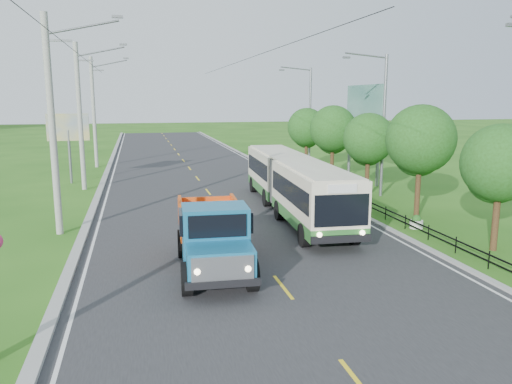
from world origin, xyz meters
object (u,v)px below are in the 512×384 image
object	(u,v)px
tree_back	(307,129)
pole_mid	(80,116)
tree_fourth	(368,141)
planter_far	(308,175)
pole_near	(53,125)
pole_far	(94,112)
streetlight_mid	(382,121)
planter_near	(416,223)
billboard_left	(68,132)
streetlight_far	(308,114)
dump_truck	(213,232)
bus	(293,181)
billboard_right	(364,111)
tree_second	(499,167)
planter_mid	(349,193)
tree_fifth	(333,131)
tree_third	(420,143)

from	to	relation	value
tree_back	pole_mid	bearing A→B (deg)	-164.16
tree_fourth	planter_far	xyz separation A→B (m)	(-1.26, 7.86, -3.30)
pole_near	pole_far	bearing A→B (deg)	90.00
streetlight_mid	planter_far	size ratio (longest dim) A/B	13.54
planter_near	tree_back	bearing A→B (deg)	86.43
tree_back	billboard_left	size ratio (longest dim) A/B	1.06
streetlight_far	dump_truck	size ratio (longest dim) A/B	1.41
streetlight_far	bus	xyz separation A→B (m)	(-6.93, -17.42, -3.09)
billboard_right	bus	bearing A→B (deg)	-132.34
pole_near	planter_far	size ratio (longest dim) A/B	14.93
pole_far	tree_second	size ratio (longest dim) A/B	1.89
billboard_left	planter_near	bearing A→B (deg)	-44.84
pole_near	planter_mid	world-z (taller)	pole_near
tree_fifth	billboard_left	size ratio (longest dim) A/B	1.12
tree_back	bus	distance (m)	16.83
streetlight_far	billboard_left	xyz separation A→B (m)	(-20.14, -4.00, -1.04)
tree_fourth	planter_near	xyz separation A→B (m)	(-1.26, -8.14, -3.30)
bus	tree_third	bearing A→B (deg)	-18.23
tree_second	dump_truck	world-z (taller)	tree_second
tree_third	tree_fifth	size ratio (longest dim) A/B	1.03
tree_third	tree_fifth	distance (m)	12.00
planter_near	tree_fourth	bearing A→B (deg)	81.23
streetlight_mid	dump_truck	xyz separation A→B (m)	(-12.67, -11.81, -3.41)
planter_far	streetlight_far	bearing A→B (deg)	71.20
streetlight_far	bus	bearing A→B (deg)	-111.68
billboard_right	dump_truck	world-z (taller)	billboard_right
streetlight_far	planter_mid	bearing A→B (deg)	-98.30
pole_mid	tree_fifth	xyz separation A→B (m)	(18.12, -0.86, -1.24)
pole_mid	billboard_left	xyz separation A→B (m)	(-1.24, 3.00, -1.23)
billboard_left	dump_truck	size ratio (longest dim) A/B	0.81
pole_far	tree_fifth	world-z (taller)	pole_far
tree_fifth	streetlight_far	size ratio (longest dim) A/B	0.64
tree_fourth	streetlight_far	size ratio (longest dim) A/B	0.60
planter_mid	billboard_left	size ratio (longest dim) A/B	0.13
pole_mid	bus	bearing A→B (deg)	-41.02
streetlight_far	billboard_right	size ratio (longest dim) A/B	1.24
billboard_right	tree_third	bearing A→B (deg)	-101.64
pole_far	tree_third	xyz separation A→B (m)	(18.12, -24.86, -1.11)
planter_near	bus	distance (m)	6.87
streetlight_mid	billboard_left	xyz separation A→B (m)	(-20.14, 10.00, -1.04)
planter_far	dump_truck	size ratio (longest dim) A/B	0.10
tree_third	tree_back	bearing A→B (deg)	90.00
pole_mid	tree_second	bearing A→B (deg)	-46.15
billboard_right	dump_truck	size ratio (longest dim) A/B	1.14
pole_near	tree_third	bearing A→B (deg)	-2.71
pole_near	dump_truck	size ratio (longest dim) A/B	1.56
planter_mid	dump_truck	world-z (taller)	dump_truck
planter_far	planter_near	bearing A→B (deg)	-90.00
tree_back	billboard_left	bearing A→B (deg)	-173.69
billboard_left	tree_fifth	bearing A→B (deg)	-11.28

